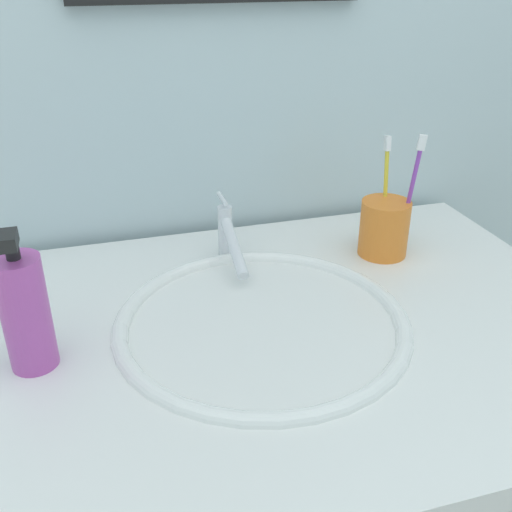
{
  "coord_description": "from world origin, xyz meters",
  "views": [
    {
      "loc": [
        -0.22,
        -0.64,
        1.35
      ],
      "look_at": [
        -0.03,
        0.04,
        0.99
      ],
      "focal_mm": 41.14,
      "sensor_mm": 36.0,
      "label": 1
    }
  ],
  "objects_px": {
    "faucet": "(229,236)",
    "soap_dispenser": "(25,313)",
    "toothbrush_purple": "(411,188)",
    "toothbrush_cup": "(384,228)",
    "toothbrush_yellow": "(386,186)"
  },
  "relations": [
    {
      "from": "faucet",
      "to": "soap_dispenser",
      "type": "bearing_deg",
      "value": -145.94
    },
    {
      "from": "toothbrush_purple",
      "to": "soap_dispenser",
      "type": "height_order",
      "value": "toothbrush_purple"
    },
    {
      "from": "toothbrush_cup",
      "to": "soap_dispenser",
      "type": "xyz_separation_m",
      "value": [
        -0.55,
        -0.16,
        0.03
      ]
    },
    {
      "from": "toothbrush_yellow",
      "to": "toothbrush_purple",
      "type": "xyz_separation_m",
      "value": [
        0.02,
        -0.04,
        0.01
      ]
    },
    {
      "from": "soap_dispenser",
      "to": "toothbrush_purple",
      "type": "bearing_deg",
      "value": 13.82
    },
    {
      "from": "faucet",
      "to": "toothbrush_purple",
      "type": "distance_m",
      "value": 0.31
    },
    {
      "from": "toothbrush_yellow",
      "to": "soap_dispenser",
      "type": "xyz_separation_m",
      "value": [
        -0.56,
        -0.19,
        -0.03
      ]
    },
    {
      "from": "faucet",
      "to": "toothbrush_yellow",
      "type": "xyz_separation_m",
      "value": [
        0.27,
        -0.02,
        0.07
      ]
    },
    {
      "from": "toothbrush_cup",
      "to": "toothbrush_purple",
      "type": "bearing_deg",
      "value": -22.79
    },
    {
      "from": "toothbrush_yellow",
      "to": "faucet",
      "type": "bearing_deg",
      "value": 176.77
    },
    {
      "from": "faucet",
      "to": "toothbrush_yellow",
      "type": "bearing_deg",
      "value": -3.23
    },
    {
      "from": "faucet",
      "to": "toothbrush_cup",
      "type": "relative_size",
      "value": 1.68
    },
    {
      "from": "toothbrush_cup",
      "to": "faucet",
      "type": "bearing_deg",
      "value": 170.71
    },
    {
      "from": "toothbrush_cup",
      "to": "soap_dispenser",
      "type": "relative_size",
      "value": 0.51
    },
    {
      "from": "toothbrush_yellow",
      "to": "toothbrush_purple",
      "type": "height_order",
      "value": "toothbrush_purple"
    }
  ]
}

